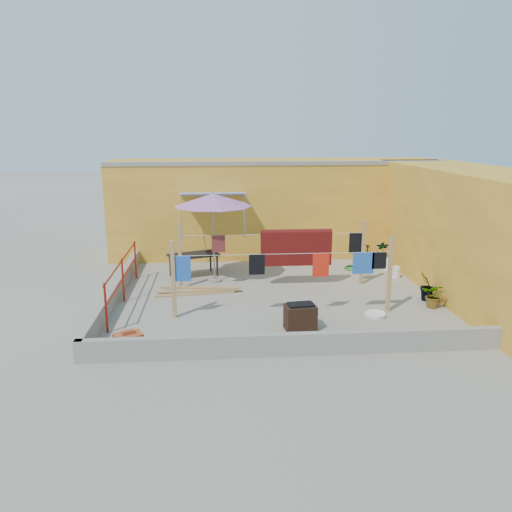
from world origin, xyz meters
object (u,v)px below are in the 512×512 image
(patio_umbrella, at_px, (213,200))
(white_basin, at_px, (375,314))
(brazier, at_px, (300,317))
(green_hose, at_px, (352,268))
(outdoor_table, at_px, (193,256))
(brick_stack, at_px, (129,343))
(water_jug_a, at_px, (396,272))
(water_jug_b, at_px, (387,265))
(plant_back_a, at_px, (286,250))

(patio_umbrella, xyz_separation_m, white_basin, (3.70, -3.04, -2.26))
(brazier, relative_size, green_hose, 1.36)
(outdoor_table, distance_m, brick_stack, 5.23)
(brick_stack, distance_m, water_jug_a, 8.25)
(outdoor_table, xyz_separation_m, water_jug_b, (5.90, 0.20, -0.44))
(green_hose, bearing_deg, white_basin, -97.79)
(green_hose, bearing_deg, brazier, -117.42)
(brazier, distance_m, water_jug_b, 5.63)
(outdoor_table, xyz_separation_m, green_hose, (4.85, 0.40, -0.57))
(brick_stack, relative_size, green_hose, 1.23)
(brick_stack, relative_size, plant_back_a, 0.75)
(outdoor_table, bearing_deg, brazier, -60.07)
(brazier, relative_size, plant_back_a, 0.83)
(brazier, bearing_deg, patio_umbrella, 116.61)
(water_jug_a, bearing_deg, brazier, -133.37)
(brick_stack, bearing_deg, outdoor_table, 78.46)
(patio_umbrella, height_order, water_jug_b, patio_umbrella)
(outdoor_table, bearing_deg, water_jug_b, 1.94)
(green_hose, bearing_deg, water_jug_a, -44.96)
(water_jug_b, bearing_deg, green_hose, 169.27)
(plant_back_a, bearing_deg, water_jug_b, -19.98)
(brazier, height_order, green_hose, brazier)
(outdoor_table, relative_size, plant_back_a, 1.91)
(outdoor_table, distance_m, brazier, 4.91)
(green_hose, relative_size, plant_back_a, 0.61)
(green_hose, xyz_separation_m, plant_back_a, (-1.96, 0.89, 0.38))
(white_basin, relative_size, water_jug_b, 1.30)
(white_basin, distance_m, green_hose, 4.05)
(plant_back_a, bearing_deg, green_hose, -24.52)
(patio_umbrella, relative_size, plant_back_a, 3.37)
(patio_umbrella, bearing_deg, outdoor_table, 136.59)
(brick_stack, relative_size, white_basin, 1.27)
(white_basin, distance_m, water_jug_a, 3.38)
(outdoor_table, relative_size, green_hose, 3.11)
(brick_stack, distance_m, brazier, 3.60)
(water_jug_b, bearing_deg, white_basin, -112.62)
(white_basin, bearing_deg, brazier, -161.20)
(water_jug_a, bearing_deg, water_jug_b, 88.43)
(green_hose, bearing_deg, water_jug_b, -10.73)
(brick_stack, xyz_separation_m, brazier, (3.49, 0.86, 0.09))
(brick_stack, bearing_deg, green_hose, 43.04)
(patio_umbrella, distance_m, plant_back_a, 3.51)
(outdoor_table, height_order, brazier, outdoor_table)
(brick_stack, xyz_separation_m, plant_back_a, (3.94, 6.40, 0.22))
(outdoor_table, bearing_deg, white_basin, -40.00)
(patio_umbrella, relative_size, white_basin, 5.71)
(water_jug_a, bearing_deg, green_hose, 135.04)
(plant_back_a, bearing_deg, brick_stack, -121.64)
(water_jug_a, relative_size, green_hose, 0.72)
(brazier, bearing_deg, water_jug_a, 46.63)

